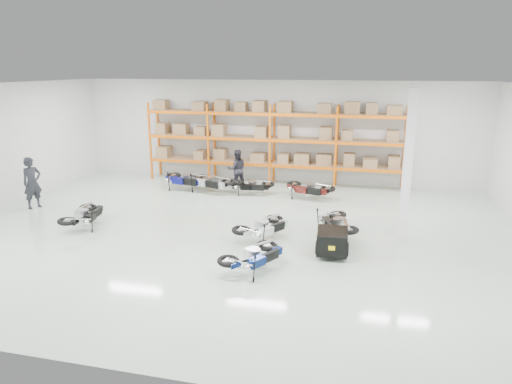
% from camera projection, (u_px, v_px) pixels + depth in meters
% --- Properties ---
extents(room, '(18.00, 18.00, 18.00)m').
position_uv_depth(room, '(230.00, 162.00, 13.83)').
color(room, '#B9CEBD').
rests_on(room, ground).
extents(pallet_rack, '(11.28, 0.98, 3.62)m').
position_uv_depth(pallet_rack, '(272.00, 133.00, 19.88)').
color(pallet_rack, '#E3610B').
rests_on(pallet_rack, ground).
extents(structural_column, '(0.25, 0.25, 4.50)m').
position_uv_depth(structural_column, '(407.00, 168.00, 13.14)').
color(structural_column, white).
rests_on(structural_column, ground).
extents(moto_blue_centre, '(1.57, 1.87, 1.09)m').
position_uv_depth(moto_blue_centre, '(254.00, 252.00, 11.57)').
color(moto_blue_centre, '#071748').
rests_on(moto_blue_centre, ground).
extents(moto_silver_left, '(1.62, 1.90, 1.11)m').
position_uv_depth(moto_silver_left, '(263.00, 223.00, 13.65)').
color(moto_silver_left, silver).
rests_on(moto_silver_left, ground).
extents(moto_black_far_left, '(1.08, 1.82, 1.12)m').
position_uv_depth(moto_black_far_left, '(84.00, 212.00, 14.75)').
color(moto_black_far_left, black).
rests_on(moto_black_far_left, ground).
extents(moto_touring_right, '(1.32, 1.89, 1.11)m').
position_uv_depth(moto_touring_right, '(336.00, 220.00, 14.00)').
color(moto_touring_right, black).
rests_on(moto_touring_right, ground).
extents(trailer, '(0.91, 1.72, 0.72)m').
position_uv_depth(trailer, '(332.00, 241.00, 12.53)').
color(trailer, black).
rests_on(trailer, ground).
extents(moto_back_a, '(2.04, 1.27, 1.23)m').
position_uv_depth(moto_back_a, '(186.00, 176.00, 19.28)').
color(moto_back_a, navy).
rests_on(moto_back_a, ground).
extents(moto_back_b, '(2.11, 1.55, 1.23)m').
position_uv_depth(moto_back_b, '(210.00, 178.00, 18.91)').
color(moto_back_b, '#AEB1B8').
rests_on(moto_back_b, ground).
extents(moto_back_c, '(1.62, 0.86, 1.03)m').
position_uv_depth(moto_back_c, '(251.00, 183.00, 18.59)').
color(moto_back_c, black).
rests_on(moto_back_c, ground).
extents(moto_back_d, '(1.93, 1.33, 1.14)m').
position_uv_depth(moto_back_d, '(308.00, 185.00, 17.98)').
color(moto_back_d, '#43100D').
rests_on(moto_back_d, ground).
extents(person_left, '(0.69, 0.82, 1.90)m').
position_uv_depth(person_left, '(32.00, 183.00, 16.68)').
color(person_left, black).
rests_on(person_left, ground).
extents(person_back, '(1.01, 0.92, 1.68)m').
position_uv_depth(person_back, '(237.00, 169.00, 19.41)').
color(person_back, '#222029').
rests_on(person_back, ground).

